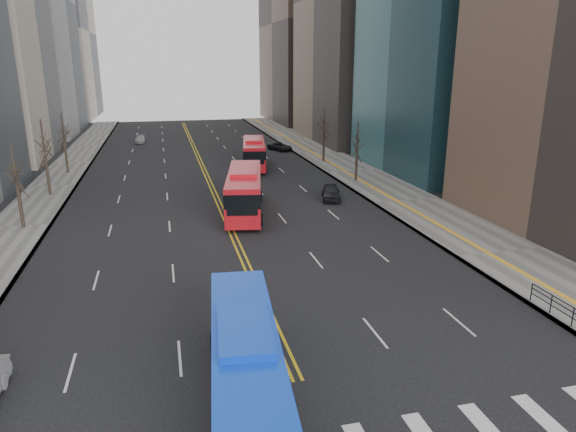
{
  "coord_description": "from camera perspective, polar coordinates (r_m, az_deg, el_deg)",
  "views": [
    {
      "loc": [
        -4.8,
        -12.8,
        12.67
      ],
      "look_at": [
        1.44,
        12.62,
        4.87
      ],
      "focal_mm": 32.0,
      "sensor_mm": 36.0,
      "label": 1
    }
  ],
  "objects": [
    {
      "name": "red_bus_far",
      "position": [
        65.49,
        -3.8,
        7.18
      ],
      "size": [
        4.47,
        11.72,
        3.62
      ],
      "color": "red",
      "rests_on": "ground"
    },
    {
      "name": "car_dark_far",
      "position": [
        78.39,
        -0.89,
        7.73
      ],
      "size": [
        3.61,
        4.76,
        1.2
      ],
      "primitive_type": "imported",
      "rotation": [
        0.0,
        0.0,
        0.43
      ],
      "color": "black",
      "rests_on": "ground"
    },
    {
      "name": "sidewalk_left",
      "position": [
        60.31,
        -24.68,
        3.0
      ],
      "size": [
        5.0,
        130.0,
        0.15
      ],
      "primitive_type": "cube",
      "color": "slate",
      "rests_on": "ground"
    },
    {
      "name": "sidewalk_right",
      "position": [
        63.22,
        7.18,
        4.96
      ],
      "size": [
        7.0,
        130.0,
        0.15
      ],
      "primitive_type": "cube",
      "color": "slate",
      "rests_on": "ground"
    },
    {
      "name": "car_dark_mid",
      "position": [
        49.87,
        4.81,
        2.67
      ],
      "size": [
        2.81,
        4.58,
        1.46
      ],
      "primitive_type": "imported",
      "rotation": [
        0.0,
        0.0,
        -0.27
      ],
      "color": "black",
      "rests_on": "ground"
    },
    {
      "name": "centerline",
      "position": [
        69.14,
        -9.63,
        5.8
      ],
      "size": [
        0.55,
        100.0,
        0.01
      ],
      "color": "gold",
      "rests_on": "ground"
    },
    {
      "name": "blue_bus",
      "position": [
        20.17,
        -4.74,
        -16.1
      ],
      "size": [
        3.64,
        11.93,
        3.42
      ],
      "color": "blue",
      "rests_on": "ground"
    },
    {
      "name": "red_bus_near",
      "position": [
        45.09,
        -4.86,
        3.03
      ],
      "size": [
        5.1,
        12.62,
        3.87
      ],
      "color": "red",
      "rests_on": "ground"
    },
    {
      "name": "pedestrian_railing",
      "position": [
        29.31,
        29.12,
        -9.5
      ],
      "size": [
        0.06,
        6.06,
        1.02
      ],
      "color": "black",
      "rests_on": "sidewalk_right"
    },
    {
      "name": "car_silver",
      "position": [
        89.44,
        -16.1,
        8.17
      ],
      "size": [
        1.86,
        4.1,
        1.16
      ],
      "primitive_type": "imported",
      "rotation": [
        0.0,
        0.0,
        -0.06
      ],
      "color": "#939398",
      "rests_on": "ground"
    },
    {
      "name": "street_trees",
      "position": [
        48.05,
        -16.56,
        6.57
      ],
      "size": [
        35.2,
        47.2,
        7.6
      ],
      "color": "#2E251C",
      "rests_on": "ground"
    }
  ]
}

